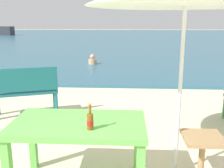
% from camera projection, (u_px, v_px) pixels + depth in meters
% --- Properties ---
extents(sea_water, '(120.00, 50.00, 0.08)m').
position_uv_depth(sea_water, '(127.00, 36.00, 31.37)').
color(sea_water, '#2D6075').
rests_on(sea_water, ground_plane).
extents(picnic_table_green, '(1.40, 0.80, 0.76)m').
position_uv_depth(picnic_table_green, '(79.00, 131.00, 2.74)').
color(picnic_table_green, '#60B24C').
rests_on(picnic_table_green, ground_plane).
extents(beer_bottle_amber, '(0.07, 0.07, 0.26)m').
position_uv_depth(beer_bottle_amber, '(90.00, 120.00, 2.50)').
color(beer_bottle_amber, brown).
rests_on(beer_bottle_amber, picnic_table_green).
extents(side_table_wood, '(0.44, 0.44, 0.54)m').
position_uv_depth(side_table_wood, '(202.00, 152.00, 2.92)').
color(side_table_wood, '#9E7A51').
rests_on(side_table_wood, ground_plane).
extents(bench_teal_center, '(1.25, 0.74, 0.95)m').
position_uv_depth(bench_teal_center, '(25.00, 89.00, 4.93)').
color(bench_teal_center, '#196066').
rests_on(bench_teal_center, ground_plane).
extents(swimmer_person, '(0.34, 0.34, 0.41)m').
position_uv_depth(swimmer_person, '(93.00, 60.00, 10.67)').
color(swimmer_person, tan).
rests_on(swimmer_person, sea_water).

